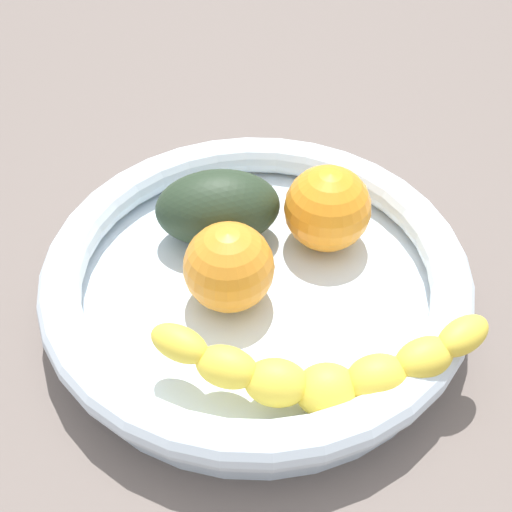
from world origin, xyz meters
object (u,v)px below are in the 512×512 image
object	(u,v)px
fruit_bowl	(256,279)
banana_draped_left	(326,370)
orange_mid_left	(229,267)
orange_front	(327,208)
avocado_dark	(218,208)

from	to	relation	value
fruit_bowl	banana_draped_left	size ratio (longest dim) A/B	1.66
fruit_bowl	orange_mid_left	distance (cm)	3.31
banana_draped_left	orange_mid_left	size ratio (longest dim) A/B	2.92
banana_draped_left	orange_mid_left	distance (cm)	10.06
banana_draped_left	orange_front	xyz separation A→B (cm)	(-6.09, 12.58, 0.71)
fruit_bowl	banana_draped_left	distance (cm)	10.30
orange_front	avocado_dark	bearing A→B (deg)	-153.11
orange_front	banana_draped_left	bearing A→B (deg)	-64.15
orange_front	orange_mid_left	world-z (taller)	orange_front
fruit_bowl	banana_draped_left	bearing A→B (deg)	-35.19
avocado_dark	banana_draped_left	bearing A→B (deg)	-33.69
banana_draped_left	avocado_dark	xyz separation A→B (cm)	(-13.35, 8.90, 0.35)
banana_draped_left	orange_mid_left	world-z (taller)	orange_mid_left
orange_mid_left	fruit_bowl	bearing A→B (deg)	63.17
fruit_bowl	orange_front	distance (cm)	7.55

